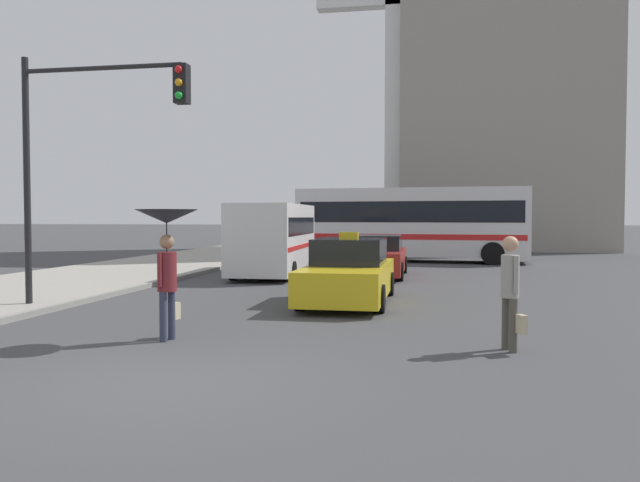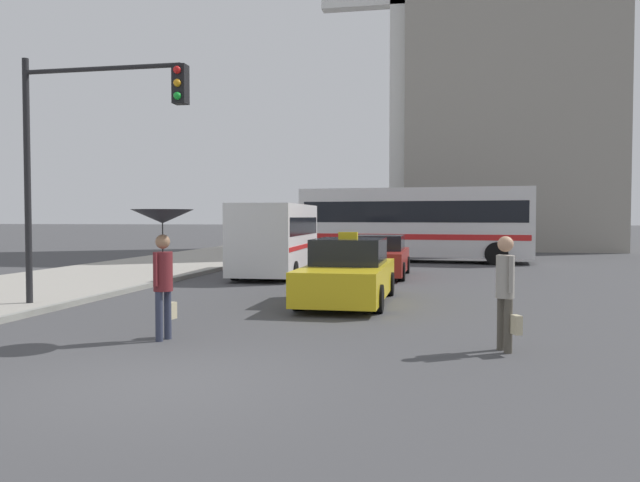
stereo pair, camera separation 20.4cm
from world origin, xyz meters
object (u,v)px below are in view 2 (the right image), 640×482
at_px(sedan_red, 379,257).
at_px(traffic_light, 90,132).
at_px(taxi, 348,273).
at_px(pedestrian_with_umbrella, 163,237).
at_px(city_bus, 415,221).
at_px(ambulance_van, 276,236).
at_px(pedestrian_man, 506,287).
at_px(monument_cross, 398,53).

bearing_deg(sedan_red, traffic_light, 59.24).
xyz_separation_m(taxi, pedestrian_with_umbrella, (-2.30, -5.04, 1.01)).
bearing_deg(city_bus, ambulance_van, -23.24).
distance_m(ambulance_van, pedestrian_man, 12.70).
bearing_deg(traffic_light, monument_cross, 79.80).
height_order(taxi, ambulance_van, ambulance_van).
distance_m(taxi, city_bus, 13.96).
relative_size(ambulance_van, pedestrian_with_umbrella, 2.58).
relative_size(city_bus, pedestrian_man, 6.04).
xyz_separation_m(taxi, pedestrian_man, (3.08, -4.89, 0.29)).
distance_m(taxi, ambulance_van, 6.95).
bearing_deg(sedan_red, pedestrian_with_umbrella, 78.36).
bearing_deg(sedan_red, taxi, 89.30).
bearing_deg(sedan_red, monument_cross, -88.05).
xyz_separation_m(taxi, sedan_red, (0.08, 6.49, -0.04)).
distance_m(sedan_red, monument_cross, 20.52).
relative_size(pedestrian_with_umbrella, traffic_light, 0.39).
distance_m(sedan_red, pedestrian_with_umbrella, 11.82).
bearing_deg(pedestrian_man, city_bus, 163.51).
bearing_deg(monument_cross, traffic_light, -100.20).
bearing_deg(ambulance_van, monument_cross, -101.62).
height_order(pedestrian_with_umbrella, traffic_light, traffic_light).
xyz_separation_m(ambulance_van, city_bus, (4.37, 7.85, 0.47)).
height_order(pedestrian_man, traffic_light, traffic_light).
bearing_deg(traffic_light, ambulance_van, 77.97).
relative_size(sedan_red, monument_cross, 0.21).
xyz_separation_m(pedestrian_man, monument_cross, (-3.58, 28.53, 10.92)).
xyz_separation_m(sedan_red, ambulance_van, (-3.48, -0.46, 0.70)).
distance_m(pedestrian_man, monument_cross, 30.76).
height_order(ambulance_van, city_bus, city_bus).
distance_m(pedestrian_man, traffic_light, 9.09).
xyz_separation_m(taxi, ambulance_van, (-3.40, 6.03, 0.67)).
relative_size(taxi, ambulance_van, 0.86).
bearing_deg(ambulance_van, city_bus, -121.40).
xyz_separation_m(taxi, city_bus, (0.97, 13.88, 1.14)).
xyz_separation_m(pedestrian_man, traffic_light, (-8.26, 2.54, 2.82)).
height_order(pedestrian_with_umbrella, pedestrian_man, pedestrian_with_umbrella).
xyz_separation_m(city_bus, traffic_light, (-6.15, -16.23, 1.98)).
bearing_deg(pedestrian_man, taxi, -170.68).
distance_m(pedestrian_with_umbrella, monument_cross, 30.50).
bearing_deg(pedestrian_man, monument_cross, 164.27).
distance_m(sedan_red, ambulance_van, 3.58).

